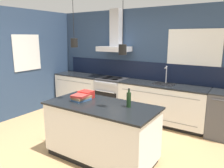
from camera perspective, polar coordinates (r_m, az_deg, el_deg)
ground_plane at (r=4.17m, az=-5.77°, el=-15.50°), size 16.00×16.00×0.00m
wall_back at (r=5.44m, az=7.04°, el=6.02°), size 5.60×2.39×2.60m
wall_left at (r=5.98m, az=-20.24°, el=5.44°), size 0.08×3.80×2.60m
counter_run_left at (r=6.24m, az=-8.10°, el=-1.54°), size 1.41×0.64×0.91m
counter_run_sink at (r=5.05m, az=12.93°, el=-5.07°), size 1.96×0.64×1.30m
oven_range at (r=5.62m, az=0.05°, el=-3.04°), size 0.72×0.66×0.91m
kitchen_island at (r=3.57m, az=-2.85°, el=-12.26°), size 1.78×0.86×0.91m
bottle_on_island at (r=3.26m, az=4.40°, el=-4.04°), size 0.07×0.07×0.29m
book_stack at (r=3.63m, az=-8.06°, el=-3.46°), size 0.26×0.32×0.11m
red_supply_box at (r=3.76m, az=-6.75°, el=-2.75°), size 0.23×0.20×0.12m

